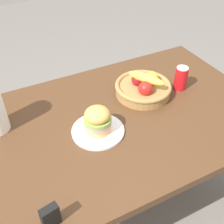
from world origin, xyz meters
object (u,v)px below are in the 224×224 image
plate (98,131)px  napkin_holder (50,216)px  sandwich (97,120)px  fruit_basket (143,87)px  soda_can (181,78)px

plate → napkin_holder: 0.46m
plate → sandwich: 0.07m
napkin_holder → fruit_basket: bearing=26.4°
soda_can → fruit_basket: bearing=168.0°
plate → sandwich: sandwich is taller
sandwich → fruit_basket: (0.33, 0.15, -0.03)m
plate → napkin_holder: size_ratio=2.61×
soda_can → fruit_basket: 0.21m
soda_can → napkin_holder: (-0.85, -0.43, -0.02)m
sandwich → napkin_holder: size_ratio=1.36×
sandwich → soda_can: bearing=11.4°
plate → soda_can: (0.53, 0.11, 0.06)m
sandwich → soda_can: sandwich is taller
soda_can → napkin_holder: 0.96m
napkin_holder → sandwich: bearing=35.7°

